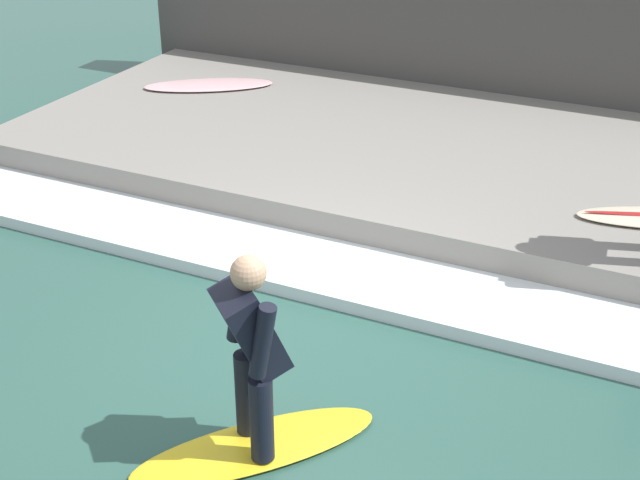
# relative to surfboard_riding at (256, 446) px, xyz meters

# --- Properties ---
(ground_plane) EXTENTS (28.00, 28.00, 0.00)m
(ground_plane) POSITION_rel_surfboard_riding_xyz_m (1.32, 0.39, -0.03)
(ground_plane) COLOR #2D564C
(concrete_ledge) EXTENTS (4.40, 10.33, 0.40)m
(concrete_ledge) POSITION_rel_surfboard_riding_xyz_m (5.17, 0.39, 0.17)
(concrete_ledge) COLOR gray
(concrete_ledge) RESTS_ON ground_plane
(back_wall) EXTENTS (0.50, 10.85, 1.85)m
(back_wall) POSITION_rel_surfboard_riding_xyz_m (7.62, 0.39, 0.90)
(back_wall) COLOR #474442
(back_wall) RESTS_ON ground_plane
(wave_foam_crest) EXTENTS (1.04, 9.81, 0.13)m
(wave_foam_crest) POSITION_rel_surfboard_riding_xyz_m (2.45, 0.39, 0.03)
(wave_foam_crest) COLOR silver
(wave_foam_crest) RESTS_ON ground_plane
(surfboard_riding) EXTENTS (1.72, 1.60, 0.06)m
(surfboard_riding) POSITION_rel_surfboard_riding_xyz_m (0.00, 0.00, 0.00)
(surfboard_riding) COLOR yellow
(surfboard_riding) RESTS_ON ground_plane
(surfer_riding) EXTENTS (0.61, 0.60, 1.50)m
(surfer_riding) POSITION_rel_surfboard_riding_xyz_m (0.00, 0.00, 0.86)
(surfer_riding) COLOR black
(surfer_riding) RESTS_ON surfboard_riding
(surfboard_spare) EXTENTS (1.46, 1.82, 0.06)m
(surfboard_spare) POSITION_rel_surfboard_riding_xyz_m (5.91, 4.03, 0.40)
(surfboard_spare) COLOR beige
(surfboard_spare) RESTS_ON concrete_ledge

